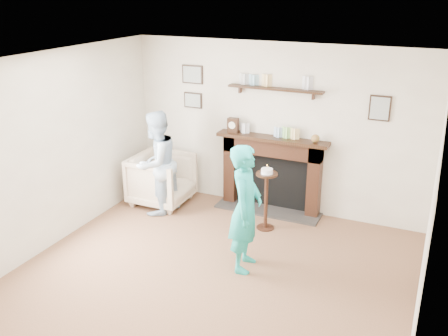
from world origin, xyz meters
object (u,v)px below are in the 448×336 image
Objects in this scene: woman at (245,266)px; pedestal_table at (266,190)px; man at (159,211)px; armchair at (163,202)px.

woman is 1.63× the size of pedestal_table.
man is 1.63× the size of pedestal_table.
armchair is 0.56× the size of man.
man is (0.11, -0.31, 0.00)m from armchair.
woman is at bearing -123.58° from armchair.
man is at bearing -174.92° from pedestal_table.
armchair is 0.91× the size of pedestal_table.
man is at bearing 54.17° from woman.
armchair is 2.26m from woman.
woman reaches higher than man.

